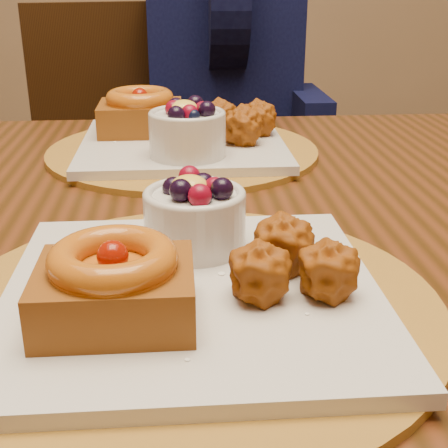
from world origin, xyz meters
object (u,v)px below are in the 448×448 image
at_px(place_setting_far, 180,135).
at_px(place_setting_near, 189,279).
at_px(dining_table, 188,272).
at_px(chair_far, 135,179).
at_px(diner, 224,54).

bearing_deg(place_setting_far, place_setting_near, -89.86).
height_order(dining_table, chair_far, chair_far).
xyz_separation_m(dining_table, diner, (0.12, 0.96, 0.12)).
xyz_separation_m(place_setting_near, place_setting_far, (-0.00, 0.43, 0.00)).
bearing_deg(diner, place_setting_near, -75.67).
bearing_deg(chair_far, diner, 8.16).
bearing_deg(dining_table, place_setting_far, 90.95).
relative_size(place_setting_far, diner, 0.51).
relative_size(dining_table, place_setting_near, 4.21).
bearing_deg(chair_far, place_setting_far, -95.70).
distance_m(place_setting_near, chair_far, 1.11).
distance_m(dining_table, chair_far, 0.88).
bearing_deg(diner, place_setting_far, -79.07).
bearing_deg(diner, chair_far, -136.12).
bearing_deg(chair_far, place_setting_near, -99.55).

